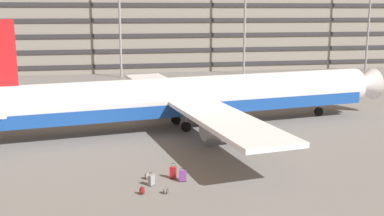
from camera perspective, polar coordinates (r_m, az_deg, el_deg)
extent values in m
plane|color=slate|center=(44.13, -6.10, -2.61)|extent=(600.00, 600.00, 0.00)
cube|color=gray|center=(94.67, -8.69, 9.12)|extent=(159.52, 21.53, 13.43)
cube|color=#2D2D33|center=(84.26, -8.32, 5.15)|extent=(157.92, 0.24, 0.70)
cube|color=#2D2D33|center=(84.00, -8.38, 6.97)|extent=(157.92, 0.24, 0.70)
cube|color=#2D2D33|center=(83.82, -8.43, 8.80)|extent=(157.92, 0.24, 0.70)
cube|color=#2D2D33|center=(83.73, -8.49, 10.63)|extent=(157.92, 0.24, 0.70)
cube|color=#2D2D33|center=(83.72, -8.55, 12.47)|extent=(157.92, 0.24, 0.70)
cylinder|color=silver|center=(44.31, 0.41, 1.57)|extent=(37.16, 9.53, 3.63)
cube|color=#19479E|center=(44.50, 0.40, 0.31)|extent=(35.69, 9.22, 1.16)
cone|color=silver|center=(54.14, 20.23, 2.72)|extent=(3.42, 3.87, 3.45)
cube|color=silver|center=(53.07, -4.18, 2.95)|extent=(6.84, 16.07, 0.36)
cube|color=silver|center=(35.28, 4.25, -1.58)|extent=(6.84, 16.07, 0.36)
cylinder|color=#9E9EA3|center=(50.78, -2.77, 1.08)|extent=(2.88, 2.39, 2.00)
cylinder|color=#9E9EA3|center=(38.28, 3.20, -2.49)|extent=(2.88, 2.39, 2.00)
cylinder|color=black|center=(51.31, 15.34, -0.41)|extent=(0.94, 0.49, 0.90)
cylinder|color=slate|center=(51.18, 15.38, 0.27)|extent=(0.20, 0.20, 1.25)
cylinder|color=black|center=(45.80, -2.00, -1.44)|extent=(0.94, 0.49, 0.90)
cylinder|color=slate|center=(45.66, -2.01, -0.67)|extent=(0.20, 0.20, 1.25)
cylinder|color=black|center=(42.96, -0.75, -2.33)|extent=(0.94, 0.49, 0.90)
cylinder|color=slate|center=(42.81, -0.75, -1.52)|extent=(0.20, 0.20, 1.25)
cylinder|color=gray|center=(78.53, -8.92, 11.78)|extent=(0.36, 0.36, 22.18)
cylinder|color=gray|center=(82.06, 6.59, 13.13)|extent=(0.36, 0.36, 25.86)
cylinder|color=gray|center=(91.68, 21.01, 10.69)|extent=(0.36, 0.36, 20.72)
cube|color=#B21E23|center=(31.16, -2.34, -7.92)|extent=(0.48, 0.40, 0.76)
cylinder|color=#333338|center=(31.03, -2.11, -7.04)|extent=(0.02, 0.02, 0.22)
cylinder|color=#333338|center=(31.09, -2.51, -7.00)|extent=(0.02, 0.02, 0.22)
cube|color=black|center=(31.03, -2.31, -6.83)|extent=(0.22, 0.12, 0.02)
cylinder|color=black|center=(31.16, -2.10, -8.71)|extent=(0.04, 0.05, 0.05)
cylinder|color=black|center=(31.26, -2.69, -8.65)|extent=(0.04, 0.05, 0.05)
cylinder|color=black|center=(31.34, -1.99, -8.59)|extent=(0.04, 0.05, 0.05)
cylinder|color=black|center=(31.43, -2.57, -8.53)|extent=(0.04, 0.05, 0.05)
cube|color=gray|center=(30.04, -5.01, -8.82)|extent=(0.46, 0.45, 0.67)
cylinder|color=#333338|center=(30.02, -4.99, -8.01)|extent=(0.02, 0.02, 0.14)
cylinder|color=#333338|center=(29.88, -5.28, -8.11)|extent=(0.02, 0.02, 0.14)
cube|color=black|center=(29.93, -5.13, -7.94)|extent=(0.18, 0.16, 0.02)
cylinder|color=black|center=(30.21, -4.65, -9.42)|extent=(0.05, 0.05, 0.05)
cylinder|color=black|center=(30.00, -5.07, -9.59)|extent=(0.05, 0.05, 0.05)
cylinder|color=black|center=(30.34, -4.93, -9.33)|extent=(0.05, 0.05, 0.05)
cylinder|color=black|center=(30.13, -5.35, -9.49)|extent=(0.05, 0.05, 0.05)
cube|color=#72388C|center=(30.62, -1.15, -8.33)|extent=(0.48, 0.27, 0.70)
cylinder|color=#333338|center=(30.56, -0.92, -7.57)|extent=(0.02, 0.02, 0.11)
cylinder|color=#333338|center=(30.54, -1.40, -7.58)|extent=(0.02, 0.02, 0.11)
cube|color=black|center=(30.53, -1.16, -7.48)|extent=(0.26, 0.05, 0.02)
cylinder|color=black|center=(30.68, -0.79, -9.04)|extent=(0.02, 0.05, 0.05)
cylinder|color=black|center=(30.66, -1.49, -9.06)|extent=(0.02, 0.05, 0.05)
cylinder|color=black|center=(30.85, -0.81, -8.92)|extent=(0.02, 0.05, 0.05)
cylinder|color=black|center=(30.83, -1.51, -8.94)|extent=(0.02, 0.05, 0.05)
ellipsoid|color=gray|center=(31.23, -5.55, -8.35)|extent=(0.38, 0.43, 0.42)
ellipsoid|color=gray|center=(31.21, -5.39, -8.49)|extent=(0.22, 0.27, 0.19)
torus|color=black|center=(31.17, -5.61, -7.97)|extent=(0.06, 0.08, 0.08)
cube|color=black|center=(31.36, -5.61, -8.27)|extent=(0.04, 0.04, 0.35)
cube|color=black|center=(31.19, -5.79, -8.38)|extent=(0.04, 0.04, 0.35)
ellipsoid|color=gray|center=(28.77, -3.28, -10.12)|extent=(0.38, 0.40, 0.42)
ellipsoid|color=gray|center=(28.84, -3.48, -10.20)|extent=(0.21, 0.25, 0.19)
torus|color=black|center=(28.68, -3.21, -9.73)|extent=(0.05, 0.08, 0.08)
cube|color=black|center=(28.66, -3.14, -10.21)|extent=(0.04, 0.04, 0.35)
cube|color=black|center=(28.80, -3.00, -10.09)|extent=(0.04, 0.04, 0.35)
ellipsoid|color=maroon|center=(28.77, -6.17, -10.08)|extent=(0.38, 0.30, 0.50)
ellipsoid|color=maroon|center=(28.71, -6.20, -10.29)|extent=(0.25, 0.16, 0.23)
torus|color=black|center=(28.70, -6.16, -9.57)|extent=(0.08, 0.03, 0.08)
cube|color=black|center=(28.84, -5.94, -10.02)|extent=(0.04, 0.03, 0.43)
cube|color=black|center=(28.88, -6.31, -10.00)|extent=(0.04, 0.03, 0.43)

